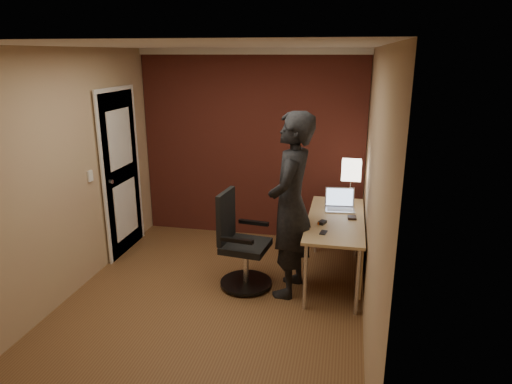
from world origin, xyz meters
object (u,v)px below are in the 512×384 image
laptop (340,203)px  person (291,206)px  mouse (322,222)px  desk_lamp (351,170)px  wallet (352,217)px  phone (323,232)px  office_chair (240,246)px  desk (342,230)px

laptop → person: bearing=-125.3°
mouse → person: person is taller
desk_lamp → wallet: bearing=-85.8°
desk_lamp → person: size_ratio=0.28×
laptop → phone: (-0.13, -0.78, -0.06)m
laptop → office_chair: (-1.01, -0.67, -0.34)m
phone → wallet: size_ratio=1.05×
person → mouse: bearing=122.3°
phone → desk_lamp: bearing=85.6°
mouse → office_chair: size_ratio=0.10×
laptop → phone: size_ratio=3.06×
phone → wallet: (0.28, 0.48, 0.01)m
wallet → mouse: bearing=-143.2°
mouse → office_chair: office_chair is taller
mouse → person: bearing=-132.5°
wallet → desk_lamp: bearing=94.2°
desk → laptop: 0.38m
phone → wallet: wallet is taller
mouse → phone: mouse is taller
wallet → laptop: bearing=115.5°
office_chair → person: size_ratio=0.54×
desk → wallet: size_ratio=13.64×
desk_lamp → person: (-0.59, -0.84, -0.19)m
laptop → mouse: (-0.16, -0.53, -0.05)m
desk → wallet: 0.17m
desk_lamp → person: bearing=-124.8°
desk → wallet: wallet is taller
desk → office_chair: bearing=-161.9°
office_chair → person: person is taller
desk → person: person is taller
wallet → office_chair: 1.25m
laptop → office_chair: size_ratio=0.34×
laptop → office_chair: office_chair is taller
laptop → wallet: size_ratio=3.20×
desk_lamp → laptop: bearing=-123.0°
phone → laptop: bearing=90.2°
mouse → person: (-0.32, -0.15, 0.21)m
desk_lamp → phone: size_ratio=4.65×
desk → person: size_ratio=0.78×
phone → mouse: bearing=106.3°
laptop → phone: 0.79m
wallet → person: (-0.62, -0.38, 0.22)m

